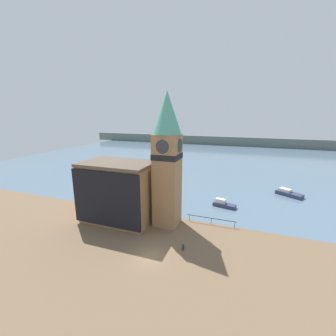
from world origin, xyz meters
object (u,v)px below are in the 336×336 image
(pier_building, at_px, (118,192))
(boat_near, at_px, (223,204))
(clock_tower, at_px, (167,157))
(boat_far, at_px, (288,193))
(mooring_bollard_near, at_px, (183,247))

(pier_building, xyz_separation_m, boat_near, (16.42, 11.93, -4.60))
(clock_tower, distance_m, pier_building, 10.53)
(boat_far, distance_m, mooring_bollard_near, 32.72)
(pier_building, height_order, mooring_bollard_near, pier_building)
(boat_near, bearing_deg, boat_far, 53.59)
(boat_near, height_order, mooring_bollard_near, boat_near)
(clock_tower, distance_m, mooring_bollard_near, 13.43)
(boat_near, bearing_deg, clock_tower, -115.01)
(pier_building, relative_size, boat_near, 2.59)
(boat_near, distance_m, mooring_bollard_near, 17.16)
(clock_tower, relative_size, boat_near, 4.62)
(boat_far, bearing_deg, pier_building, -109.20)
(boat_near, xyz_separation_m, boat_far, (13.09, 11.43, -0.01))
(clock_tower, distance_m, boat_far, 32.33)
(mooring_bollard_near, bearing_deg, boat_near, 78.47)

